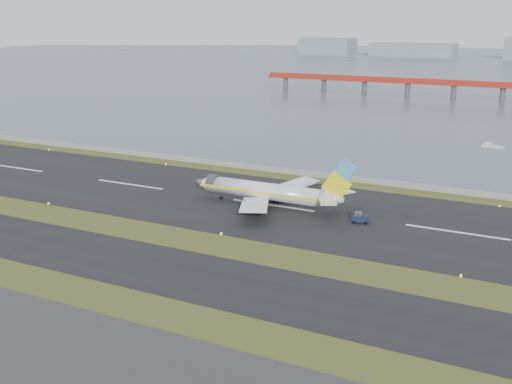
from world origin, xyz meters
The scene contains 9 objects.
ground centered at (0.00, 0.00, 0.00)m, with size 1000.00×1000.00×0.00m, color #334518.
taxiway_strip centered at (0.00, -12.00, 0.05)m, with size 1000.00×18.00×0.10m, color black.
runway_strip centered at (0.00, 30.00, 0.05)m, with size 1000.00×45.00×0.10m, color black.
seawall centered at (0.00, 60.00, 0.50)m, with size 1000.00×2.50×1.00m, color gray.
bay_water centered at (0.00, 460.00, 0.00)m, with size 1400.00×800.00×1.30m, color #4B586C.
red_pier centered at (20.00, 250.00, 7.28)m, with size 260.00×5.00×10.20m.
airliner centered at (-0.17, 28.86, 3.46)m, with size 38.52×32.89×12.80m.
pushback_tug centered at (21.31, 26.99, 1.09)m, with size 3.87×2.79×2.24m.
workboat_near centered at (33.43, 122.30, 0.53)m, with size 7.05×2.88×1.67m.
Camera 1 is at (60.40, -93.13, 40.42)m, focal length 45.00 mm.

